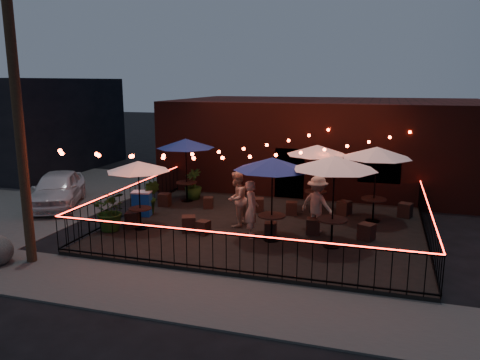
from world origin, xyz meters
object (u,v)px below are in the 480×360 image
object	(u,v)px
cafe_table_4	(335,164)
cafe_table_1	(186,144)
cafe_table_0	(138,167)
cafe_table_2	(272,165)
cafe_table_5	(377,153)
cafe_table_3	(317,151)
utility_pole	(18,115)
cooler	(142,203)

from	to	relation	value
cafe_table_4	cafe_table_1	bearing A→B (deg)	149.35
cafe_table_0	cafe_table_4	xyz separation A→B (m)	(6.11, 0.13, 0.39)
cafe_table_1	cafe_table_2	distance (m)	5.63
cafe_table_4	cafe_table_5	world-z (taller)	cafe_table_4
cafe_table_0	cafe_table_5	world-z (taller)	cafe_table_5
cafe_table_3	cafe_table_5	size ratio (longest dim) A/B	0.87
cafe_table_1	cafe_table_3	bearing A→B (deg)	-0.16
cafe_table_1	cafe_table_2	bearing A→B (deg)	-39.82
cafe_table_2	cafe_table_4	world-z (taller)	cafe_table_4
utility_pole	cafe_table_2	xyz separation A→B (m)	(5.92, 3.29, -1.54)
utility_pole	cafe_table_1	bearing A→B (deg)	76.93
cafe_table_3	cooler	xyz separation A→B (m)	(-5.83, -2.35, -1.81)
cafe_table_4	cafe_table_0	bearing A→B (deg)	-178.79
cafe_table_0	cooler	xyz separation A→B (m)	(-0.70, 1.38, -1.59)
cafe_table_1	cafe_table_4	world-z (taller)	cafe_table_4
utility_pole	cafe_table_0	size ratio (longest dim) A/B	3.26
cafe_table_0	cafe_table_5	bearing A→B (deg)	23.38
cafe_table_1	cafe_table_4	distance (m)	7.11
cafe_table_3	cooler	world-z (taller)	cafe_table_3
cafe_table_0	cafe_table_3	xyz separation A→B (m)	(5.13, 3.74, 0.22)
cafe_table_0	cafe_table_1	bearing A→B (deg)	90.00
cafe_table_5	cooler	distance (m)	8.30
utility_pole	cafe_table_2	size ratio (longest dim) A/B	2.72
cafe_table_1	cafe_table_3	distance (m)	5.13
cafe_table_0	cafe_table_2	bearing A→B (deg)	1.95
cafe_table_0	cafe_table_2	xyz separation A→B (m)	(4.32, 0.15, 0.27)
cafe_table_0	cafe_table_3	world-z (taller)	cafe_table_3
cafe_table_0	cafe_table_5	size ratio (longest dim) A/B	0.86
cafe_table_2	cooler	size ratio (longest dim) A/B	3.31
utility_pole	cafe_table_2	distance (m)	6.95
cafe_table_3	cafe_table_4	size ratio (longest dim) A/B	0.92
cafe_table_1	cafe_table_5	world-z (taller)	cafe_table_5
cafe_table_5	utility_pole	bearing A→B (deg)	-144.59
cafe_table_3	cafe_table_5	bearing A→B (deg)	-16.96
cafe_table_0	cafe_table_4	world-z (taller)	cafe_table_4
cafe_table_4	cooler	world-z (taller)	cafe_table_4
cafe_table_4	cafe_table_5	distance (m)	3.17
utility_pole	cafe_table_0	world-z (taller)	utility_pole
cafe_table_0	cooler	bearing A→B (deg)	116.82
cafe_table_3	cafe_table_5	distance (m)	2.16
utility_pole	cafe_table_4	distance (m)	8.49
cafe_table_4	cooler	distance (m)	7.21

